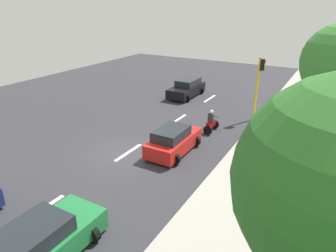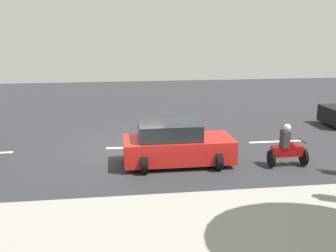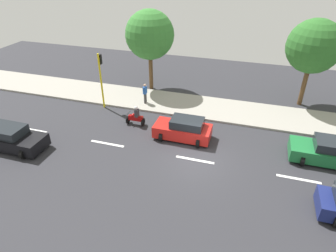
{
  "view_description": "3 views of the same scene",
  "coord_description": "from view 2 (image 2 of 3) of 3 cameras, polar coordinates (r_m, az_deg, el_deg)",
  "views": [
    {
      "loc": [
        9.61,
        -12.27,
        7.91
      ],
      "look_at": [
        1.35,
        2.17,
        1.13
      ],
      "focal_mm": 32.53,
      "sensor_mm": 36.0,
      "label": 1
    },
    {
      "loc": [
        15.23,
        -0.76,
        4.75
      ],
      "look_at": [
        2.37,
        1.0,
        1.46
      ],
      "focal_mm": 41.78,
      "sensor_mm": 36.0,
      "label": 2
    },
    {
      "loc": [
        -14.22,
        -2.65,
        11.06
      ],
      "look_at": [
        1.15,
        2.1,
        1.42
      ],
      "focal_mm": 31.18,
      "sensor_mm": 36.0,
      "label": 3
    }
  ],
  "objects": [
    {
      "name": "lane_stripe_south",
      "position": [
        17.32,
        15.53,
        -2.2
      ],
      "size": [
        0.2,
        2.4,
        0.01
      ],
      "primitive_type": "cube",
      "color": "white",
      "rests_on": "ground"
    },
    {
      "name": "sidewalk",
      "position": [
        9.49,
        -2.26,
        -15.3
      ],
      "size": [
        4.0,
        60.0,
        0.15
      ],
      "primitive_type": "cube",
      "color": "#9E998E",
      "rests_on": "ground"
    },
    {
      "name": "motorcycle",
      "position": [
        14.26,
        17.02,
        -3.16
      ],
      "size": [
        0.6,
        1.3,
        1.53
      ],
      "color": "black",
      "rests_on": "ground"
    },
    {
      "name": "ground_plane",
      "position": [
        15.98,
        -4.71,
        -3.3
      ],
      "size": [
        40.0,
        60.0,
        0.1
      ],
      "primitive_type": "cube",
      "color": "#2D2D33"
    },
    {
      "name": "lane_stripe_mid",
      "position": [
        15.97,
        -4.72,
        -3.11
      ],
      "size": [
        0.2,
        2.4,
        0.01
      ],
      "primitive_type": "cube",
      "color": "white",
      "rests_on": "ground"
    },
    {
      "name": "car_red",
      "position": [
        13.81,
        1.19,
        -2.79
      ],
      "size": [
        2.12,
        3.84,
        1.52
      ],
      "color": "red",
      "rests_on": "ground"
    }
  ]
}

